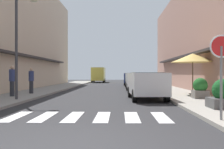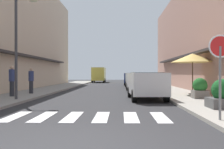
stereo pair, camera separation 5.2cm
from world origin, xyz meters
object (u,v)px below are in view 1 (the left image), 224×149
(street_lamp, at_px, (20,35))
(pedestrian_walking_near, at_px, (31,80))
(parked_car_mid, at_px, (138,80))
(delivery_van, at_px, (99,74))
(cafe_umbrella, at_px, (193,58))
(planter_corner, at_px, (224,95))
(planter_midblock, at_px, (200,88))
(pedestrian_walking_far, at_px, (12,80))
(parked_car_near, at_px, (147,83))
(parked_car_far, at_px, (134,79))
(parked_car_distant, at_px, (132,78))
(round_street_sign, at_px, (221,55))

(street_lamp, distance_m, pedestrian_walking_near, 4.68)
(parked_car_mid, height_order, delivery_van, delivery_van)
(parked_car_mid, bearing_deg, delivery_van, 102.35)
(delivery_van, bearing_deg, cafe_umbrella, -73.20)
(planter_corner, xyz_separation_m, planter_midblock, (0.32, 4.01, 0.04))
(delivery_van, relative_size, pedestrian_walking_far, 3.06)
(parked_car_near, xyz_separation_m, street_lamp, (-6.48, -1.20, 2.41))
(delivery_van, height_order, pedestrian_walking_far, delivery_van)
(parked_car_far, height_order, delivery_van, delivery_van)
(parked_car_distant, bearing_deg, pedestrian_walking_near, -114.96)
(parked_car_distant, xyz_separation_m, round_street_sign, (1.38, -25.32, 1.02))
(parked_car_near, xyz_separation_m, planter_midblock, (2.77, -0.37, -0.29))
(planter_midblock, bearing_deg, parked_car_distant, 98.42)
(street_lamp, relative_size, pedestrian_walking_near, 3.13)
(street_lamp, bearing_deg, cafe_umbrella, 19.66)
(parked_car_near, bearing_deg, pedestrian_walking_near, 158.98)
(parked_car_distant, distance_m, planter_midblock, 18.91)
(delivery_van, distance_m, pedestrian_walking_far, 28.04)
(round_street_sign, height_order, planter_corner, round_street_sign)
(street_lamp, bearing_deg, round_street_sign, -36.39)
(parked_car_near, relative_size, pedestrian_walking_near, 2.54)
(parked_car_mid, distance_m, pedestrian_walking_near, 8.04)
(parked_car_near, distance_m, pedestrian_walking_near, 7.75)
(parked_car_far, xyz_separation_m, parked_car_distant, (0.00, 6.27, 0.00))
(parked_car_mid, height_order, parked_car_far, same)
(parked_car_mid, height_order, parked_car_distant, same)
(parked_car_near, bearing_deg, planter_corner, -60.83)
(parked_car_mid, distance_m, delivery_van, 22.65)
(parked_car_near, xyz_separation_m, parked_car_far, (0.00, 12.06, -0.00))
(parked_car_mid, bearing_deg, round_street_sign, -84.07)
(parked_car_near, bearing_deg, pedestrian_walking_far, 176.08)
(parked_car_near, relative_size, delivery_van, 0.79)
(parked_car_near, distance_m, planter_corner, 5.03)
(parked_car_mid, bearing_deg, planter_corner, -77.09)
(parked_car_near, height_order, cafe_umbrella, cafe_umbrella)
(parked_car_mid, height_order, pedestrian_walking_far, pedestrian_walking_far)
(parked_car_near, xyz_separation_m, pedestrian_walking_near, (-7.23, 2.78, 0.08))
(parked_car_far, bearing_deg, cafe_umbrella, -72.68)
(parked_car_far, bearing_deg, parked_car_distant, 90.00)
(parked_car_near, height_order, street_lamp, street_lamp)
(parked_car_far, height_order, round_street_sign, round_street_sign)
(parked_car_mid, relative_size, parked_car_distant, 0.99)
(parked_car_near, xyz_separation_m, cafe_umbrella, (3.07, 2.21, 1.45))
(delivery_van, relative_size, round_street_sign, 2.27)
(planter_corner, bearing_deg, planter_midblock, 85.42)
(parked_car_mid, xyz_separation_m, pedestrian_walking_far, (-7.58, -5.78, 0.13))
(parked_car_distant, distance_m, planter_corner, 22.84)
(cafe_umbrella, bearing_deg, planter_corner, -95.41)
(parked_car_far, height_order, parked_car_distant, same)
(round_street_sign, height_order, planter_midblock, round_street_sign)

